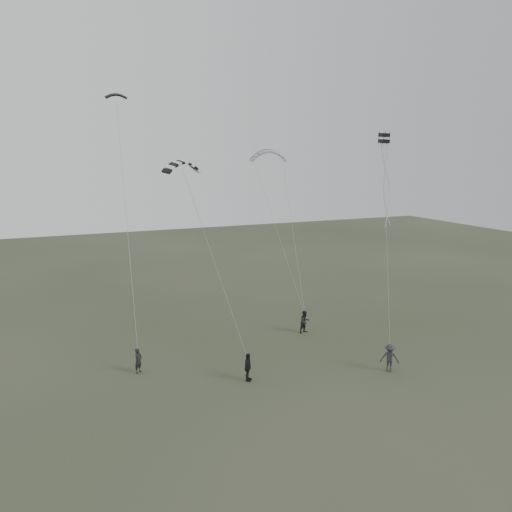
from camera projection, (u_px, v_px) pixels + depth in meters
name	position (u px, v px, depth m)	size (l,w,h in m)	color
ground	(277.00, 378.00, 32.64)	(140.00, 140.00, 0.00)	#303824
flyer_left	(138.00, 361.00, 33.34)	(0.62, 0.41, 1.70)	black
flyer_right	(305.00, 322.00, 40.95)	(0.91, 0.71, 1.88)	black
flyer_center	(248.00, 367.00, 32.12)	(1.09, 0.45, 1.85)	black
flyer_far	(390.00, 358.00, 33.49)	(1.25, 0.72, 1.94)	#2D2C31
kite_dark_small	(116.00, 95.00, 36.68)	(1.56, 0.47, 0.51)	black
kite_pale_large	(269.00, 151.00, 46.07)	(3.42, 0.77, 1.45)	#989A9C
kite_striped	(182.00, 162.00, 32.09)	(2.72, 0.68, 1.10)	black
kite_box	(384.00, 138.00, 36.21)	(0.62, 0.62, 0.71)	black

